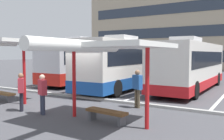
{
  "coord_description": "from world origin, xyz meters",
  "views": [
    {
      "loc": [
        8.25,
        -10.59,
        2.47
      ],
      "look_at": [
        0.52,
        2.04,
        1.48
      ],
      "focal_mm": 39.46,
      "sensor_mm": 36.0,
      "label": 1
    }
  ],
  "objects_px": {
    "bench_0": "(3,94)",
    "waiting_passenger_1": "(137,86)",
    "waiting_shelter_1": "(103,47)",
    "coach_bus_0": "(91,62)",
    "coach_bus_2": "(191,66)",
    "coach_bus_1": "(131,64)",
    "waiting_passenger_2": "(42,92)",
    "bench_1": "(106,113)",
    "waiting_passenger_0": "(21,89)"
  },
  "relations": [
    {
      "from": "coach_bus_2",
      "to": "coach_bus_1",
      "type": "bearing_deg",
      "value": -167.6
    },
    {
      "from": "waiting_passenger_0",
      "to": "waiting_shelter_1",
      "type": "bearing_deg",
      "value": 2.7
    },
    {
      "from": "coach_bus_2",
      "to": "waiting_passenger_0",
      "type": "height_order",
      "value": "coach_bus_2"
    },
    {
      "from": "waiting_passenger_2",
      "to": "bench_1",
      "type": "bearing_deg",
      "value": 7.31
    },
    {
      "from": "coach_bus_0",
      "to": "waiting_passenger_0",
      "type": "height_order",
      "value": "coach_bus_0"
    },
    {
      "from": "waiting_passenger_1",
      "to": "waiting_passenger_2",
      "type": "xyz_separation_m",
      "value": [
        -2.73,
        -3.13,
        -0.07
      ]
    },
    {
      "from": "coach_bus_1",
      "to": "coach_bus_2",
      "type": "relative_size",
      "value": 1.16
    },
    {
      "from": "coach_bus_2",
      "to": "waiting_shelter_1",
      "type": "relative_size",
      "value": 1.95
    },
    {
      "from": "waiting_shelter_1",
      "to": "waiting_passenger_1",
      "type": "distance_m",
      "value": 3.42
    },
    {
      "from": "waiting_shelter_1",
      "to": "waiting_passenger_0",
      "type": "height_order",
      "value": "waiting_shelter_1"
    },
    {
      "from": "coach_bus_1",
      "to": "bench_1",
      "type": "distance_m",
      "value": 9.66
    },
    {
      "from": "coach_bus_1",
      "to": "waiting_passenger_0",
      "type": "bearing_deg",
      "value": -93.28
    },
    {
      "from": "waiting_passenger_0",
      "to": "waiting_passenger_2",
      "type": "height_order",
      "value": "waiting_passenger_0"
    },
    {
      "from": "coach_bus_2",
      "to": "waiting_passenger_1",
      "type": "height_order",
      "value": "coach_bus_2"
    },
    {
      "from": "coach_bus_0",
      "to": "bench_1",
      "type": "bearing_deg",
      "value": -51.21
    },
    {
      "from": "bench_0",
      "to": "waiting_shelter_1",
      "type": "height_order",
      "value": "waiting_shelter_1"
    },
    {
      "from": "bench_0",
      "to": "coach_bus_1",
      "type": "bearing_deg",
      "value": 68.18
    },
    {
      "from": "coach_bus_0",
      "to": "coach_bus_1",
      "type": "distance_m",
      "value": 4.59
    },
    {
      "from": "waiting_shelter_1",
      "to": "waiting_passenger_1",
      "type": "height_order",
      "value": "waiting_shelter_1"
    },
    {
      "from": "bench_0",
      "to": "waiting_shelter_1",
      "type": "xyz_separation_m",
      "value": [
        6.86,
        -0.82,
        2.34
      ]
    },
    {
      "from": "coach_bus_1",
      "to": "coach_bus_0",
      "type": "bearing_deg",
      "value": 166.3
    },
    {
      "from": "bench_0",
      "to": "waiting_passenger_2",
      "type": "height_order",
      "value": "waiting_passenger_2"
    },
    {
      "from": "coach_bus_1",
      "to": "bench_1",
      "type": "bearing_deg",
      "value": -68.21
    },
    {
      "from": "coach_bus_1",
      "to": "waiting_passenger_1",
      "type": "height_order",
      "value": "coach_bus_1"
    },
    {
      "from": "coach_bus_0",
      "to": "waiting_passenger_0",
      "type": "xyz_separation_m",
      "value": [
        3.93,
        -10.37,
        -0.82
      ]
    },
    {
      "from": "coach_bus_0",
      "to": "bench_0",
      "type": "xyz_separation_m",
      "value": [
        1.15,
        -9.36,
        -1.43
      ]
    },
    {
      "from": "bench_1",
      "to": "waiting_passenger_2",
      "type": "height_order",
      "value": "waiting_passenger_2"
    },
    {
      "from": "waiting_passenger_0",
      "to": "waiting_passenger_1",
      "type": "xyz_separation_m",
      "value": [
        3.98,
        3.18,
        0.07
      ]
    },
    {
      "from": "coach_bus_0",
      "to": "waiting_passenger_2",
      "type": "xyz_separation_m",
      "value": [
        5.17,
        -10.32,
        -0.82
      ]
    },
    {
      "from": "coach_bus_1",
      "to": "coach_bus_2",
      "type": "distance_m",
      "value": 4.21
    },
    {
      "from": "coach_bus_1",
      "to": "waiting_shelter_1",
      "type": "relative_size",
      "value": 2.26
    },
    {
      "from": "coach_bus_2",
      "to": "waiting_shelter_1",
      "type": "height_order",
      "value": "coach_bus_2"
    },
    {
      "from": "coach_bus_1",
      "to": "waiting_passenger_1",
      "type": "bearing_deg",
      "value": -60.59
    },
    {
      "from": "bench_1",
      "to": "waiting_passenger_0",
      "type": "distance_m",
      "value": 4.15
    },
    {
      "from": "waiting_passenger_0",
      "to": "waiting_passenger_1",
      "type": "height_order",
      "value": "waiting_passenger_1"
    },
    {
      "from": "bench_1",
      "to": "waiting_passenger_0",
      "type": "relative_size",
      "value": 1.02
    },
    {
      "from": "bench_0",
      "to": "waiting_passenger_0",
      "type": "bearing_deg",
      "value": -20.08
    },
    {
      "from": "coach_bus_0",
      "to": "coach_bus_2",
      "type": "relative_size",
      "value": 1.03
    },
    {
      "from": "bench_0",
      "to": "waiting_passenger_2",
      "type": "bearing_deg",
      "value": -13.54
    },
    {
      "from": "bench_0",
      "to": "waiting_passenger_0",
      "type": "xyz_separation_m",
      "value": [
        2.78,
        -1.02,
        0.61
      ]
    },
    {
      "from": "bench_0",
      "to": "waiting_passenger_1",
      "type": "relative_size",
      "value": 1.04
    },
    {
      "from": "coach_bus_0",
      "to": "waiting_passenger_0",
      "type": "relative_size",
      "value": 6.46
    },
    {
      "from": "coach_bus_2",
      "to": "waiting_passenger_2",
      "type": "height_order",
      "value": "coach_bus_2"
    },
    {
      "from": "coach_bus_1",
      "to": "waiting_passenger_0",
      "type": "height_order",
      "value": "coach_bus_1"
    },
    {
      "from": "bench_1",
      "to": "waiting_passenger_2",
      "type": "relative_size",
      "value": 1.02
    },
    {
      "from": "bench_1",
      "to": "waiting_passenger_2",
      "type": "bearing_deg",
      "value": -172.69
    },
    {
      "from": "waiting_shelter_1",
      "to": "waiting_passenger_1",
      "type": "bearing_deg",
      "value": 92.0
    },
    {
      "from": "coach_bus_2",
      "to": "waiting_passenger_1",
      "type": "xyz_separation_m",
      "value": [
        -0.67,
        -7.01,
        -0.63
      ]
    },
    {
      "from": "waiting_shelter_1",
      "to": "waiting_passenger_0",
      "type": "xyz_separation_m",
      "value": [
        -4.08,
        -0.19,
        -1.74
      ]
    },
    {
      "from": "coach_bus_2",
      "to": "waiting_passenger_1",
      "type": "relative_size",
      "value": 5.9
    }
  ]
}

